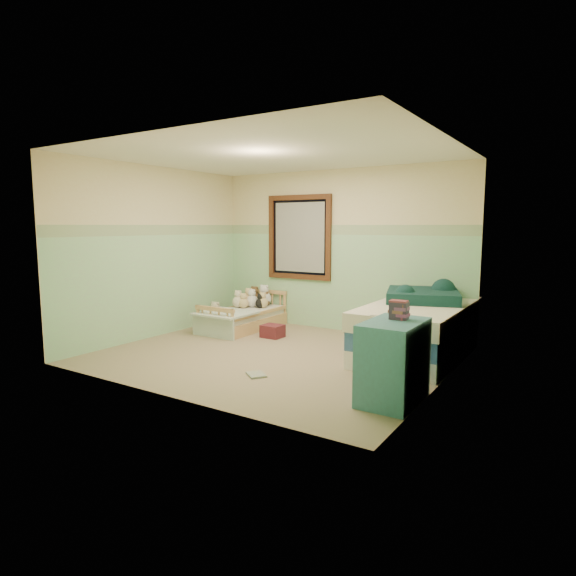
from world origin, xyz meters
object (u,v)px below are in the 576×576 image
Objects in this scene: plush_floor_tan at (208,327)px; floor_book at (256,375)px; twin_bed_frame at (418,347)px; dresser at (393,362)px; plush_floor_cream at (215,316)px; red_pillow at (273,331)px; toddler_bed_frame at (244,323)px.

floor_book is (1.85, -1.28, -0.10)m from plush_floor_tan.
dresser reaches higher than twin_bed_frame.
plush_floor_cream is at bearing 122.33° from plush_floor_tan.
red_pillow is at bearing 155.15° from floor_book.
plush_floor_tan is at bearing -57.67° from plush_floor_cream.
plush_floor_cream is 2.97m from floor_book.
floor_book is (0.88, -1.61, -0.08)m from red_pillow.
twin_bed_frame reaches higher than floor_book.
plush_floor_tan is at bearing -160.75° from red_pillow.
dresser is at bearing -80.02° from twin_bed_frame.
plush_floor_cream is 0.77m from plush_floor_tan.
red_pillow is (0.73, -0.25, -0.00)m from toddler_bed_frame.
floor_book is at bearing -124.88° from twin_bed_frame.
dresser is at bearing -19.70° from plush_floor_tan.
red_pillow is at bearing -18.92° from toddler_bed_frame.
twin_bed_frame is 9.07× the size of floor_book.
plush_floor_tan is (-0.24, -0.59, 0.02)m from toddler_bed_frame.
toddler_bed_frame is 5.77× the size of plush_floor_cream.
toddler_bed_frame is 6.25× the size of floor_book.
red_pillow is (0.97, 0.34, -0.02)m from plush_floor_tan.
red_pillow is 1.84m from floor_book.
twin_bed_frame reaches higher than toddler_bed_frame.
red_pillow is at bearing -175.64° from twin_bed_frame.
twin_bed_frame reaches higher than plush_floor_tan.
plush_floor_tan reaches higher than toddler_bed_frame.
toddler_bed_frame is at bearing -5.62° from plush_floor_cream.
dresser is 1.58m from floor_book.
red_pillow is at bearing 147.36° from dresser.
twin_bed_frame is at bearing 4.36° from red_pillow.
plush_floor_tan is 0.94× the size of floor_book.
toddler_bed_frame is 0.69× the size of twin_bed_frame.
dresser is at bearing -32.64° from red_pillow.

